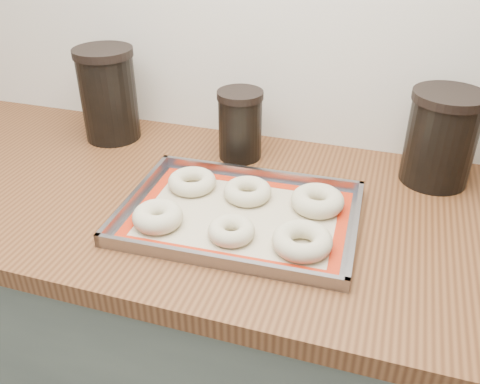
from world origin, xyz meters
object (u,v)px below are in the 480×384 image
(bagel_back_mid, at_px, (248,191))
(canister_left, at_px, (108,94))
(bagel_front_mid, at_px, (231,231))
(canister_right, at_px, (441,138))
(bagel_front_left, at_px, (158,217))
(bagel_back_right, at_px, (317,201))
(baking_tray, at_px, (240,215))
(bagel_front_right, at_px, (302,241))
(canister_mid, at_px, (240,125))
(bagel_back_left, at_px, (192,182))

(bagel_back_mid, relative_size, canister_left, 0.43)
(bagel_back_mid, bearing_deg, bagel_front_mid, -85.14)
(bagel_back_mid, bearing_deg, canister_right, 29.11)
(bagel_front_left, bearing_deg, bagel_front_mid, 1.20)
(bagel_back_right, xyz_separation_m, canister_right, (0.23, 0.20, 0.08))
(baking_tray, relative_size, bagel_front_mid, 5.33)
(bagel_back_mid, bearing_deg, bagel_front_right, -43.57)
(bagel_front_mid, bearing_deg, canister_mid, 104.87)
(bagel_front_mid, bearing_deg, bagel_front_left, -178.80)
(bagel_back_mid, relative_size, canister_mid, 0.60)
(bagel_back_mid, height_order, canister_left, canister_left)
(baking_tray, xyz_separation_m, bagel_back_mid, (-0.01, 0.07, 0.01))
(bagel_front_left, bearing_deg, bagel_back_left, 86.12)
(canister_mid, relative_size, canister_right, 0.80)
(bagel_front_mid, height_order, bagel_front_right, bagel_front_right)
(bagel_back_right, relative_size, canister_right, 0.52)
(bagel_back_mid, height_order, canister_right, canister_right)
(baking_tray, bearing_deg, canister_mid, 107.55)
(bagel_back_mid, xyz_separation_m, canister_mid, (-0.08, 0.19, 0.06))
(canister_left, xyz_separation_m, canister_right, (0.80, 0.01, -0.01))
(canister_left, bearing_deg, baking_tray, -31.23)
(bagel_back_right, bearing_deg, bagel_front_left, -152.06)
(bagel_front_left, relative_size, bagel_front_right, 0.89)
(baking_tray, height_order, canister_mid, canister_mid)
(canister_mid, bearing_deg, bagel_back_right, -39.42)
(bagel_back_left, distance_m, canister_right, 0.54)
(bagel_front_right, distance_m, bagel_back_mid, 0.20)
(bagel_back_mid, distance_m, canister_left, 0.48)
(bagel_front_left, xyz_separation_m, canister_mid, (0.06, 0.33, 0.06))
(bagel_front_left, distance_m, canister_right, 0.62)
(bagel_back_mid, bearing_deg, bagel_front_left, -132.92)
(bagel_back_right, relative_size, canister_mid, 0.65)
(bagel_front_mid, xyz_separation_m, canister_right, (0.36, 0.35, 0.08))
(bagel_front_right, height_order, canister_mid, canister_mid)
(canister_left, height_order, canister_mid, canister_left)
(bagel_front_right, distance_m, canister_right, 0.42)
(bagel_front_right, xyz_separation_m, canister_right, (0.23, 0.34, 0.08))
(bagel_front_right, bearing_deg, bagel_back_right, 89.05)
(bagel_front_left, height_order, bagel_front_right, bagel_front_left)
(bagel_front_mid, relative_size, canister_left, 0.38)
(bagel_front_left, relative_size, bagel_back_mid, 0.97)
(bagel_back_right, xyz_separation_m, canister_mid, (-0.22, 0.18, 0.06))
(bagel_front_mid, height_order, canister_left, canister_left)
(bagel_back_left, height_order, bagel_back_right, bagel_back_right)
(bagel_back_left, bearing_deg, bagel_back_right, 0.24)
(canister_left, relative_size, canister_mid, 1.40)
(baking_tray, distance_m, canister_right, 0.47)
(bagel_front_mid, bearing_deg, bagel_front_right, 2.65)
(canister_left, bearing_deg, canister_right, 1.06)
(canister_mid, bearing_deg, bagel_back_mid, -67.97)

